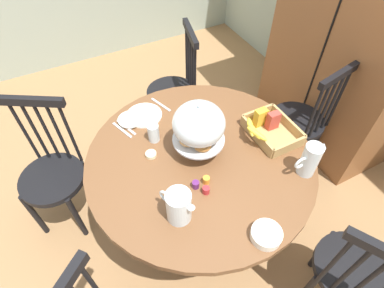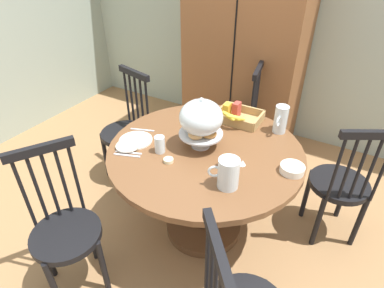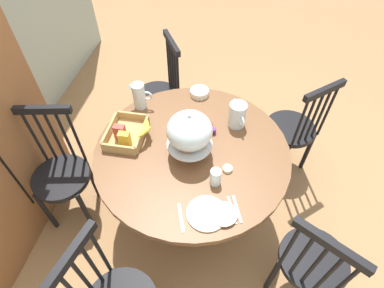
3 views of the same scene
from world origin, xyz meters
TOP-DOWN VIEW (x-y plane):
  - ground_plane at (0.00, 0.00)m, footprint 10.00×10.00m
  - wooden_armoire at (-0.29, 1.50)m, footprint 1.18×0.60m
  - dining_table at (0.03, 0.11)m, footprint 1.25×1.25m
  - windsor_chair_near_window at (0.85, 0.54)m, footprint 0.45×0.45m
  - windsor_chair_by_cabinet at (-0.12, 1.02)m, footprint 0.41×0.41m
  - windsor_chair_facing_door at (-0.86, 0.35)m, footprint 0.42×0.42m
  - windsor_chair_far_side at (-0.46, -0.68)m, footprint 0.45×0.46m
  - pastry_stand_with_dome at (-0.01, 0.11)m, footprint 0.28×0.28m
  - orange_juice_pitcher at (0.30, -0.15)m, footprint 0.19×0.12m
  - milk_pitcher at (0.37, 0.54)m, footprint 0.09×0.17m
  - cereal_basket at (0.06, 0.53)m, footprint 0.32×0.30m
  - china_plate_large at (-0.41, -0.05)m, footprint 0.22×0.22m
  - china_plate_small at (-0.40, -0.14)m, footprint 0.15×0.15m
  - cereal_bowl at (0.57, 0.14)m, footprint 0.14×0.14m
  - drinking_glass at (-0.20, -0.07)m, footprint 0.06×0.06m
  - butter_dish at (-0.10, -0.13)m, footprint 0.06×0.06m
  - jam_jar_strawberry at (0.25, 0.02)m, footprint 0.04×0.04m
  - jam_jar_apricot at (0.20, 0.05)m, footprint 0.04×0.04m
  - jam_jar_grape at (0.20, -0.01)m, footprint 0.04×0.04m
  - table_knife at (-0.36, -0.18)m, footprint 0.16×0.07m
  - dinner_fork at (-0.35, -0.21)m, footprint 0.16×0.07m
  - soup_spoon at (-0.46, 0.08)m, footprint 0.16×0.07m

SIDE VIEW (x-z plane):
  - ground_plane at x=0.00m, z-range 0.00..0.00m
  - windsor_chair_near_window at x=0.85m, z-range -0.03..0.94m
  - windsor_chair_by_cabinet at x=-0.12m, z-range -0.03..0.94m
  - windsor_chair_facing_door at x=-0.86m, z-range -0.03..0.94m
  - windsor_chair_far_side at x=-0.46m, z-range -0.03..0.94m
  - dining_table at x=0.03m, z-range 0.17..0.91m
  - table_knife at x=-0.36m, z-range 0.74..0.75m
  - dinner_fork at x=-0.35m, z-range 0.74..0.75m
  - soup_spoon at x=-0.46m, z-range 0.74..0.75m
  - china_plate_large at x=-0.41m, z-range 0.74..0.75m
  - butter_dish at x=-0.10m, z-range 0.74..0.76m
  - china_plate_small at x=-0.40m, z-range 0.75..0.76m
  - jam_jar_strawberry at x=0.25m, z-range 0.74..0.78m
  - jam_jar_apricot at x=0.20m, z-range 0.74..0.78m
  - jam_jar_grape at x=0.20m, z-range 0.74..0.78m
  - cereal_bowl at x=0.57m, z-range 0.74..0.78m
  - cereal_basket at x=0.06m, z-range 0.72..0.84m
  - drinking_glass at x=-0.20m, z-range 0.74..0.85m
  - orange_juice_pitcher at x=0.30m, z-range 0.73..0.91m
  - milk_pitcher at x=0.37m, z-range 0.73..0.93m
  - pastry_stand_with_dome at x=-0.01m, z-range 0.77..1.11m
  - wooden_armoire at x=-0.29m, z-range 0.00..1.96m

